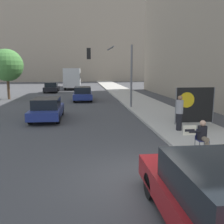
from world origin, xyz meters
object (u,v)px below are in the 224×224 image
seated_protester (203,136)px  street_tree_midblock (7,65)px  jogger_on_sidewalk (179,113)px  parked_car_curbside (216,200)px  pedestrian_behind (185,106)px  car_on_road_nearest (47,109)px  traffic_light_pole (114,65)px  protest_banner (195,105)px  city_bus_on_road (73,77)px  car_on_road_midblock (83,94)px  car_on_road_distant (52,87)px

seated_protester → street_tree_midblock: 23.18m
jogger_on_sidewalk → parked_car_curbside: 8.02m
pedestrian_behind → car_on_road_nearest: (-8.40, 1.89, -0.29)m
seated_protester → parked_car_curbside: parked_car_curbside is taller
pedestrian_behind → traffic_light_pole: size_ratio=0.34×
seated_protester → pedestrian_behind: 6.06m
traffic_light_pole → car_on_road_nearest: (-4.79, -3.69, -2.85)m
seated_protester → car_on_road_nearest: car_on_road_nearest is taller
protest_banner → parked_car_curbside: 9.70m
traffic_light_pole → city_bus_on_road: size_ratio=0.45×
car_on_road_midblock → city_bus_on_road: (-1.64, 17.45, 1.20)m
city_bus_on_road → traffic_light_pole: bearing=-79.9°
car_on_road_midblock → parked_car_curbside: bearing=-83.4°
traffic_light_pole → car_on_road_midblock: bearing=112.9°
pedestrian_behind → street_tree_midblock: (-14.04, 13.67, 2.61)m
city_bus_on_road → parked_car_curbside: bearing=-84.0°
seated_protester → jogger_on_sidewalk: bearing=85.7°
pedestrian_behind → car_on_road_midblock: size_ratio=0.36×
parked_car_curbside → street_tree_midblock: street_tree_midblock is taller
pedestrian_behind → car_on_road_distant: 23.78m
car_on_road_nearest → pedestrian_behind: bearing=-12.7°
protest_banner → traffic_light_pole: size_ratio=0.46×
jogger_on_sidewalk → protest_banner: protest_banner is taller
traffic_light_pole → street_tree_midblock: (-10.43, 8.09, 0.06)m
traffic_light_pole → parked_car_curbside: size_ratio=1.03×
car_on_road_distant → city_bus_on_road: 8.19m
seated_protester → jogger_on_sidewalk: size_ratio=0.68×
city_bus_on_road → protest_banner: bearing=-75.5°
protest_banner → street_tree_midblock: (-14.08, 14.80, 2.38)m
traffic_light_pole → car_on_road_distant: traffic_light_pole is taller
car_on_road_nearest → car_on_road_distant: 19.57m
parked_car_curbside → pedestrian_behind: bearing=70.2°
seated_protester → car_on_road_nearest: 10.15m
protest_banner → car_on_road_nearest: (-8.44, 3.03, -0.53)m
parked_car_curbside → traffic_light_pole: bearing=89.9°
parked_car_curbside → city_bus_on_road: city_bus_on_road is taller
pedestrian_behind → jogger_on_sidewalk: bearing=-14.3°
parked_car_curbside → car_on_road_nearest: bearing=111.6°
traffic_light_pole → street_tree_midblock: 13.20m
car_on_road_nearest → car_on_road_midblock: (2.27, 9.66, 0.02)m
traffic_light_pole → car_on_road_distant: size_ratio=1.20×
protest_banner → jogger_on_sidewalk: bearing=-136.7°
jogger_on_sidewalk → pedestrian_behind: size_ratio=1.06×
parked_car_curbside → car_on_road_midblock: parked_car_curbside is taller
parked_car_curbside → car_on_road_midblock: (-2.49, 21.65, -0.02)m
car_on_road_nearest → parked_car_curbside: bearing=-68.4°
jogger_on_sidewalk → traffic_light_pole: size_ratio=0.36×
seated_protester → car_on_road_distant: (-8.68, 27.15, -0.08)m
parked_car_curbside → car_on_road_nearest: 12.90m
pedestrian_behind → protest_banner: bearing=16.5°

